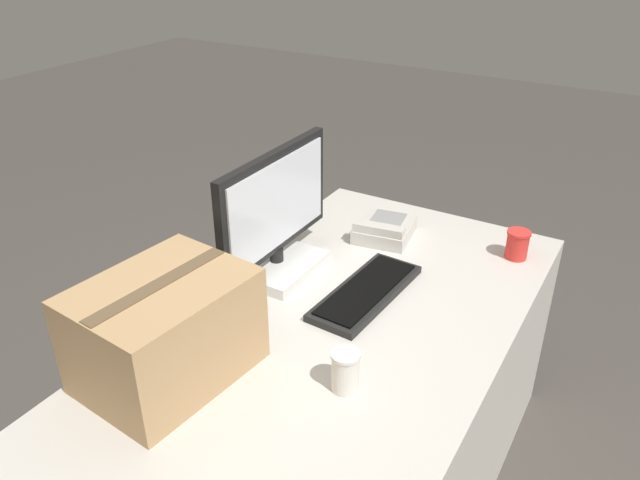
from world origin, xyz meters
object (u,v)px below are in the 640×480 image
Objects in this scene: desk_phone at (384,230)px; cardboard_box at (165,330)px; paper_cup_right at (517,244)px; paper_cup_left at (345,371)px; keyboard at (366,292)px; monitor at (276,222)px.

cardboard_box is at bearing 162.14° from desk_phone.
cardboard_box reaches higher than paper_cup_right.
paper_cup_left reaches higher than paper_cup_right.
keyboard is at bearing -171.33° from desk_phone.
monitor is 2.30× the size of desk_phone.
monitor is 1.23× the size of keyboard.
keyboard is 0.56m from paper_cup_right.
monitor reaches higher than paper_cup_right.
paper_cup_left is (-0.76, -0.25, 0.02)m from desk_phone.
keyboard is at bearing -25.16° from cardboard_box.
desk_phone is (0.37, 0.11, 0.02)m from keyboard.
monitor is 1.24× the size of cardboard_box.
monitor is at bearing 5.05° from cardboard_box.
keyboard is 4.06× the size of paper_cup_left.
desk_phone is 0.95m from cardboard_box.
paper_cup_right is at bearing -31.96° from keyboard.
cardboard_box is (-0.55, -0.05, -0.04)m from monitor.
desk_phone reaches higher than keyboard.
keyboard is at bearing 144.67° from paper_cup_right.
paper_cup_right is (0.47, -0.64, -0.12)m from monitor.
paper_cup_right is (0.85, -0.19, -0.01)m from paper_cup_left.
paper_cup_right is at bearing -30.00° from cardboard_box.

